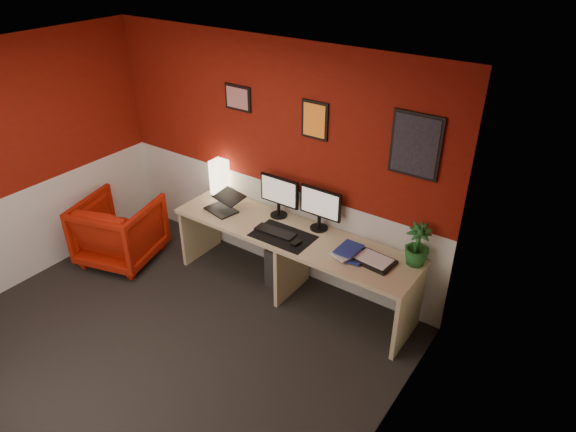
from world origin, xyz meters
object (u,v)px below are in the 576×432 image
at_px(shoji_lamp, 220,179).
at_px(potted_plant, 417,245).
at_px(desk, 292,263).
at_px(zen_tray, 374,261).
at_px(monitor_left, 279,191).
at_px(armchair, 120,230).
at_px(monitor_right, 320,203).
at_px(pc_tower, 285,261).
at_px(laptop, 221,202).

distance_m(shoji_lamp, potted_plant, 2.30).
bearing_deg(desk, zen_tray, 0.74).
relative_size(shoji_lamp, potted_plant, 1.01).
distance_m(monitor_left, armchair, 1.94).
xyz_separation_m(monitor_left, monitor_right, (0.48, 0.02, 0.00)).
distance_m(zen_tray, pc_tower, 1.21).
bearing_deg(laptop, desk, 16.09).
bearing_deg(pc_tower, armchair, -155.58).
distance_m(monitor_left, potted_plant, 1.51).
xyz_separation_m(laptop, zen_tray, (1.76, 0.07, -0.09)).
bearing_deg(shoji_lamp, potted_plant, -0.06).
xyz_separation_m(shoji_lamp, monitor_left, (0.80, -0.00, 0.09)).
distance_m(monitor_right, zen_tray, 0.80).
distance_m(desk, zen_tray, 0.96).
xyz_separation_m(shoji_lamp, armchair, (-0.85, -0.79, -0.56)).
height_order(zen_tray, armchair, zen_tray).
bearing_deg(laptop, zen_tray, 14.54).
distance_m(desk, monitor_right, 0.71).
relative_size(monitor_right, armchair, 0.71).
distance_m(laptop, monitor_right, 1.09).
xyz_separation_m(laptop, potted_plant, (2.06, 0.26, 0.09)).
height_order(shoji_lamp, zen_tray, shoji_lamp).
height_order(shoji_lamp, armchair, shoji_lamp).
bearing_deg(armchair, pc_tower, -173.05).
height_order(monitor_right, armchair, monitor_right).
relative_size(monitor_right, potted_plant, 1.46).
bearing_deg(laptop, monitor_left, 37.52).
bearing_deg(shoji_lamp, laptop, -48.05).
height_order(shoji_lamp, monitor_right, monitor_right).
relative_size(shoji_lamp, zen_tray, 1.14).
xyz_separation_m(shoji_lamp, potted_plant, (2.30, -0.00, -0.00)).
height_order(laptop, monitor_left, monitor_left).
distance_m(shoji_lamp, zen_tray, 2.01).
height_order(zen_tray, pc_tower, zen_tray).
distance_m(desk, armchair, 2.04).
bearing_deg(laptop, pc_tower, 29.54).
bearing_deg(desk, monitor_left, 146.33).
relative_size(desk, armchair, 3.17).
bearing_deg(desk, potted_plant, 9.73).
xyz_separation_m(desk, armchair, (-1.96, -0.58, 0.01)).
relative_size(monitor_left, potted_plant, 1.46).
distance_m(shoji_lamp, monitor_left, 0.80).
bearing_deg(shoji_lamp, armchair, -137.01).
bearing_deg(potted_plant, monitor_left, 179.93).
bearing_deg(pc_tower, potted_plant, 3.98).
distance_m(monitor_left, pc_tower, 0.80).
height_order(monitor_left, zen_tray, monitor_left).
distance_m(monitor_right, potted_plant, 1.03).
xyz_separation_m(shoji_lamp, laptop, (0.24, -0.27, -0.09)).
relative_size(pc_tower, armchair, 0.55).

